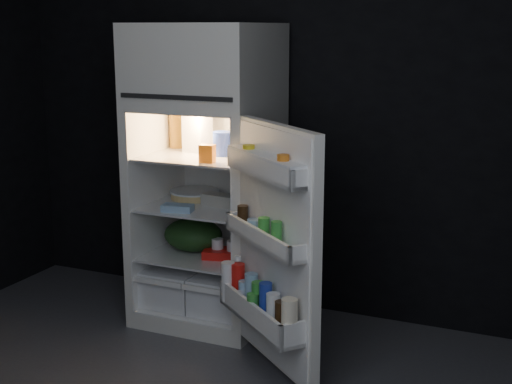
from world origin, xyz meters
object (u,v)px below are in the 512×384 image
at_px(refrigerator, 209,165).
at_px(fridge_door, 271,252).
at_px(milk_jug, 197,132).
at_px(egg_carton, 224,201).
at_px(yogurt_tray, 227,254).

bearing_deg(refrigerator, fridge_door, -42.99).
height_order(milk_jug, egg_carton, milk_jug).
distance_m(refrigerator, milk_jug, 0.21).
height_order(milk_jug, yogurt_tray, milk_jug).
height_order(refrigerator, milk_jug, refrigerator).
relative_size(refrigerator, fridge_door, 1.46).
height_order(refrigerator, egg_carton, refrigerator).
distance_m(refrigerator, yogurt_tray, 0.54).
relative_size(refrigerator, milk_jug, 7.42).
xyz_separation_m(refrigerator, yogurt_tray, (0.16, -0.10, -0.50)).
xyz_separation_m(refrigerator, milk_jug, (-0.09, 0.03, 0.19)).
relative_size(fridge_door, yogurt_tray, 4.51).
xyz_separation_m(refrigerator, egg_carton, (0.13, -0.05, -0.19)).
bearing_deg(fridge_door, milk_jug, 139.13).
xyz_separation_m(fridge_door, egg_carton, (-0.54, 0.56, 0.08)).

